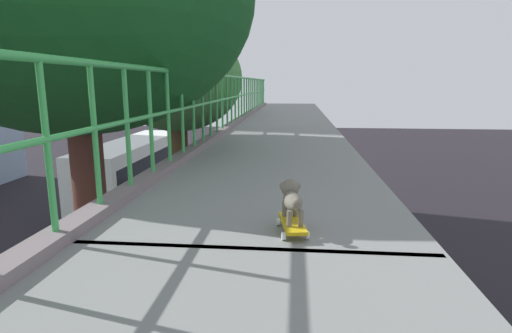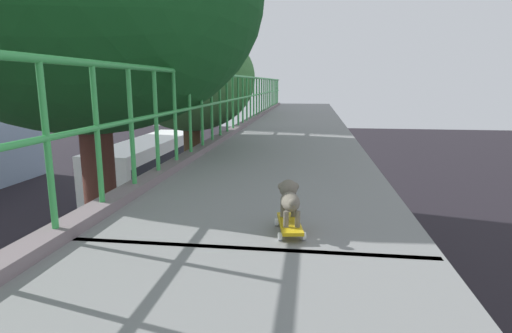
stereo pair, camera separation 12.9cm
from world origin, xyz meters
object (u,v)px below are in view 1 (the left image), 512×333
Objects in this scene: toy_skateboard at (292,224)px; small_dog at (292,197)px; car_green_fifth at (118,270)px; city_bus at (134,166)px.

small_dog is (-0.01, 0.05, 0.18)m from toy_skateboard.
small_dog is (5.52, -8.84, 5.04)m from car_green_fifth.
toy_skateboard reaches higher than city_bus.
toy_skateboard is 0.19m from small_dog.
small_dog reaches higher than city_bus.
car_green_fifth is at bearing 121.98° from small_dog.
city_bus is 27.03× the size of small_dog.
city_bus is 23.66× the size of toy_skateboard.
car_green_fifth is 10.00× the size of toy_skateboard.
toy_skateboard is at bearing -64.77° from city_bus.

